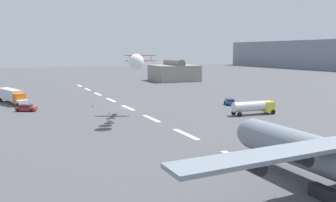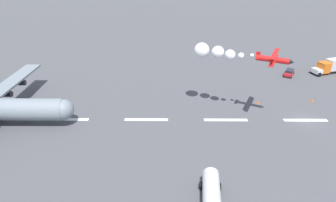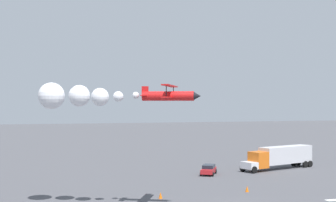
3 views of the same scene
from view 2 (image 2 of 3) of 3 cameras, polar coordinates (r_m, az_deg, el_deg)
ground_plane at (r=56.89m, az=26.36°, el=-3.55°), size 440.00×440.00×0.00m
runway_stripe_4 at (r=56.89m, az=26.36°, el=-3.54°), size 8.00×0.90×0.01m
runway_stripe_5 at (r=52.17m, az=11.75°, el=-3.82°), size 8.00×0.90×0.01m
runway_stripe_6 at (r=51.32m, az=-4.48°, el=-3.83°), size 8.00×0.90×0.01m
runway_stripe_7 at (r=54.52m, az=-19.99°, el=-3.56°), size 8.00×0.90×0.01m
stunt_biplane_red at (r=50.38m, az=10.66°, el=9.71°), size 15.62×9.65×2.75m
followme_car_yellow at (r=77.35m, az=23.60°, el=5.40°), size 3.86×4.79×1.52m
traffic_cone_near at (r=64.61m, az=27.42°, el=0.13°), size 0.44×0.44×0.75m
traffic_cone_far at (r=59.57m, az=17.98°, el=-0.19°), size 0.44×0.44×0.75m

